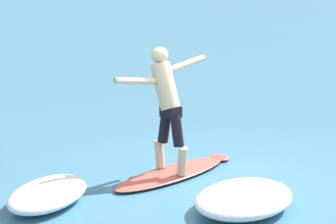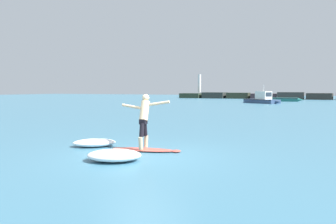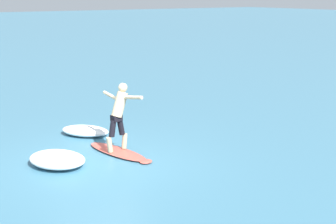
{
  "view_description": "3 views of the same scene",
  "coord_description": "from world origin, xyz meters",
  "px_view_note": "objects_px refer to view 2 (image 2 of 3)",
  "views": [
    {
      "loc": [
        -6.47,
        -8.26,
        3.57
      ],
      "look_at": [
        0.2,
        1.5,
        0.7
      ],
      "focal_mm": 85.0,
      "sensor_mm": 36.0,
      "label": 1
    },
    {
      "loc": [
        4.85,
        -8.56,
        2.0
      ],
      "look_at": [
        -0.19,
        2.2,
        1.17
      ],
      "focal_mm": 35.0,
      "sensor_mm": 36.0,
      "label": 2
    },
    {
      "loc": [
        10.06,
        -4.76,
        4.07
      ],
      "look_at": [
        -0.43,
        2.3,
        0.86
      ],
      "focal_mm": 50.0,
      "sensor_mm": 36.0,
      "label": 3
    }
  ],
  "objects_px": {
    "fishing_boat_near_jetty": "(262,99)",
    "surfer": "(144,116)",
    "surfboard": "(145,150)",
    "small_boat_offshore": "(280,99)"
  },
  "relations": [
    {
      "from": "fishing_boat_near_jetty",
      "to": "surfer",
      "type": "bearing_deg",
      "value": -86.5
    },
    {
      "from": "fishing_boat_near_jetty",
      "to": "small_boat_offshore",
      "type": "distance_m",
      "value": 9.41
    },
    {
      "from": "surfer",
      "to": "fishing_boat_near_jetty",
      "type": "xyz_separation_m",
      "value": [
        -2.36,
        38.65,
        -0.55
      ]
    },
    {
      "from": "surfboard",
      "to": "surfer",
      "type": "bearing_deg",
      "value": 121.81
    },
    {
      "from": "surfboard",
      "to": "fishing_boat_near_jetty",
      "type": "relative_size",
      "value": 0.41
    },
    {
      "from": "surfer",
      "to": "fishing_boat_near_jetty",
      "type": "height_order",
      "value": "fishing_boat_near_jetty"
    },
    {
      "from": "surfboard",
      "to": "surfer",
      "type": "relative_size",
      "value": 1.33
    },
    {
      "from": "surfboard",
      "to": "small_boat_offshore",
      "type": "distance_m",
      "value": 48.04
    },
    {
      "from": "surfboard",
      "to": "small_boat_offshore",
      "type": "xyz_separation_m",
      "value": [
        -1.0,
        48.03,
        0.28
      ]
    },
    {
      "from": "surfer",
      "to": "small_boat_offshore",
      "type": "xyz_separation_m",
      "value": [
        -0.95,
        47.95,
        -0.8
      ]
    }
  ]
}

